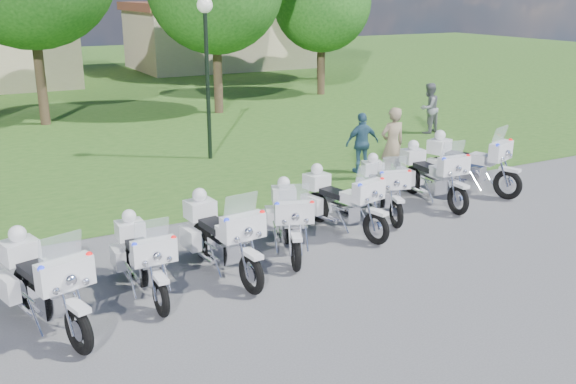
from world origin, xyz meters
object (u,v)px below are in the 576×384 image
motorcycle_3 (289,218)px  bystander_a (392,145)px  motorcycle_1 (142,257)px  motorcycle_4 (341,200)px  lamp_post (206,40)px  motorcycle_6 (431,174)px  bystander_b (429,108)px  motorcycle_0 (43,283)px  motorcycle_2 (221,235)px  motorcycle_7 (467,162)px  bystander_c (362,143)px  motorcycle_5 (382,187)px

motorcycle_3 → bystander_a: size_ratio=1.14×
motorcycle_1 → bystander_a: 8.24m
motorcycle_4 → lamp_post: lamp_post is taller
motorcycle_6 → bystander_b: 7.78m
motorcycle_6 → bystander_a: 1.90m
motorcycle_0 → motorcycle_2: bearing=175.2°
motorcycle_3 → motorcycle_1: bearing=29.3°
motorcycle_1 → motorcycle_4: bearing=-168.7°
motorcycle_6 → motorcycle_7: bearing=-164.5°
motorcycle_0 → motorcycle_7: motorcycle_7 is taller
motorcycle_6 → bystander_b: bystander_b is taller
motorcycle_7 → bystander_c: (-1.37, 2.56, 0.10)m
motorcycle_5 → bystander_a: size_ratio=1.12×
motorcycle_1 → motorcycle_4: (4.37, 0.88, 0.03)m
motorcycle_1 → bystander_a: (7.51, 3.36, 0.34)m
motorcycle_5 → bystander_c: bystander_c is taller
motorcycle_1 → motorcycle_6: motorcycle_6 is taller
motorcycle_0 → bystander_b: 15.90m
motorcycle_2 → motorcycle_6: size_ratio=1.02×
motorcycle_2 → bystander_b: (10.77, 7.37, 0.18)m
lamp_post → motorcycle_0: bearing=-125.3°
motorcycle_1 → lamp_post: lamp_post is taller
motorcycle_1 → motorcycle_7: motorcycle_7 is taller
bystander_c → bystander_a: bearing=109.8°
motorcycle_3 → bystander_b: 11.64m
bystander_a → lamp_post: bearing=-50.8°
motorcycle_5 → lamp_post: (-1.54, 6.38, 2.80)m
motorcycle_3 → motorcycle_6: (4.31, 1.04, 0.04)m
bystander_c → motorcycle_7: bearing=124.1°
motorcycle_2 → motorcycle_6: bearing=-172.9°
bystander_c → motorcycle_5: bearing=69.2°
motorcycle_5 → motorcycle_7: 2.92m
motorcycle_3 → bystander_c: size_ratio=1.33×
motorcycle_7 → motorcycle_5: bearing=-10.7°
motorcycle_3 → bystander_a: bystander_a is taller
motorcycle_3 → motorcycle_7: size_ratio=0.89×
motorcycle_6 → lamp_post: size_ratio=0.53×
motorcycle_3 → lamp_post: lamp_post is taller
motorcycle_2 → bystander_a: bystander_a is taller
motorcycle_0 → motorcycle_5: bearing=178.2°
motorcycle_3 → bystander_a: 5.43m
lamp_post → bystander_c: (3.06, -3.37, -2.60)m
motorcycle_0 → bystander_b: bystander_b is taller
motorcycle_6 → motorcycle_3: bearing=16.9°
motorcycle_2 → bystander_c: bystander_c is taller
motorcycle_6 → bystander_c: size_ratio=1.47×
motorcycle_0 → lamp_post: 10.37m
motorcycle_0 → bystander_c: bearing=-167.1°
motorcycle_5 → motorcycle_2: bearing=32.4°
motorcycle_6 → bystander_b: size_ratio=1.39×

